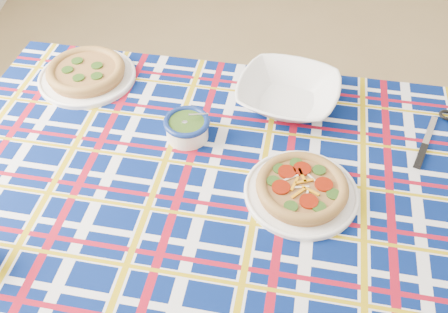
# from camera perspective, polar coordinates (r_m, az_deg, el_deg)

# --- Properties ---
(floor) EXTENTS (4.00, 4.00, 0.00)m
(floor) POSITION_cam_1_polar(r_m,az_deg,el_deg) (2.11, 14.11, -9.30)
(floor) COLOR olive
(floor) RESTS_ON ground
(dining_table) EXTENTS (1.71, 1.23, 0.73)m
(dining_table) POSITION_cam_1_polar(r_m,az_deg,el_deg) (1.31, 1.17, -5.11)
(dining_table) COLOR brown
(dining_table) RESTS_ON floor
(tablecloth) EXTENTS (1.74, 1.27, 0.10)m
(tablecloth) POSITION_cam_1_polar(r_m,az_deg,el_deg) (1.30, 1.19, -4.44)
(tablecloth) COLOR #041652
(tablecloth) RESTS_ON dining_table
(main_focaccia_plate) EXTENTS (0.31, 0.31, 0.06)m
(main_focaccia_plate) POSITION_cam_1_polar(r_m,az_deg,el_deg) (1.22, 8.90, -3.48)
(main_focaccia_plate) COLOR olive
(main_focaccia_plate) RESTS_ON tablecloth
(pesto_bowl) EXTENTS (0.14, 0.14, 0.07)m
(pesto_bowl) POSITION_cam_1_polar(r_m,az_deg,el_deg) (1.35, -4.26, 3.46)
(pesto_bowl) COLOR #213D10
(pesto_bowl) RESTS_ON tablecloth
(serving_bowl) EXTENTS (0.37, 0.37, 0.07)m
(serving_bowl) POSITION_cam_1_polar(r_m,az_deg,el_deg) (1.46, 7.32, 7.11)
(serving_bowl) COLOR white
(serving_bowl) RESTS_ON tablecloth
(second_focaccia_plate) EXTENTS (0.36, 0.36, 0.06)m
(second_focaccia_plate) POSITION_cam_1_polar(r_m,az_deg,el_deg) (1.61, -15.49, 9.36)
(second_focaccia_plate) COLOR olive
(second_focaccia_plate) RESTS_ON tablecloth
(table_knife) EXTENTS (0.13, 0.22, 0.01)m
(table_knife) POSITION_cam_1_polar(r_m,az_deg,el_deg) (1.49, 22.42, 2.60)
(table_knife) COLOR silver
(table_knife) RESTS_ON tablecloth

